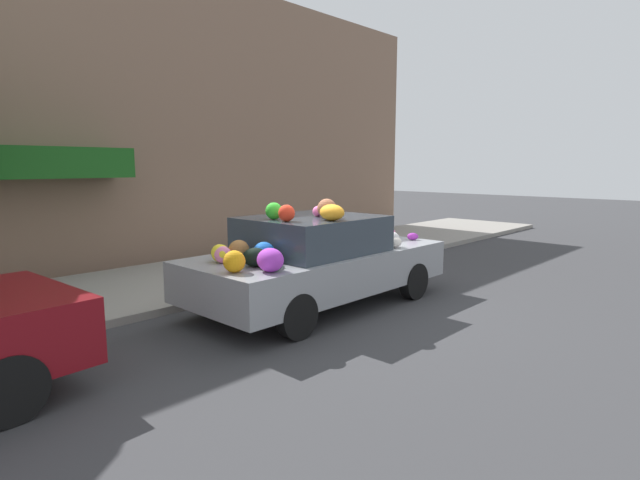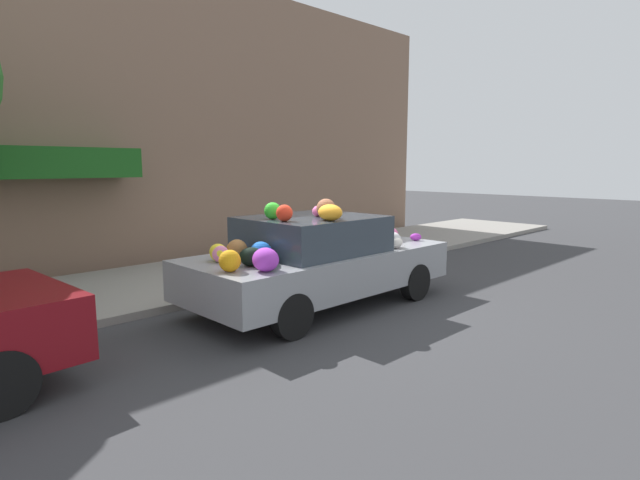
# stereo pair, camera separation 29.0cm
# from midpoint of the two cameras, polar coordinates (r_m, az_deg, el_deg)

# --- Properties ---
(ground_plane) EXTENTS (60.00, 60.00, 0.00)m
(ground_plane) POSITION_cam_midpoint_polar(r_m,az_deg,el_deg) (7.83, 0.33, -7.23)
(ground_plane) COLOR #38383A
(sidewalk_curb) EXTENTS (24.00, 3.20, 0.12)m
(sidewalk_curb) POSITION_cam_midpoint_polar(r_m,az_deg,el_deg) (9.86, -10.82, -3.74)
(sidewalk_curb) COLOR gray
(sidewalk_curb) RESTS_ON ground
(building_facade) EXTENTS (18.00, 1.20, 6.35)m
(building_facade) POSITION_cam_midpoint_polar(r_m,az_deg,el_deg) (11.56, -17.99, 13.11)
(building_facade) COLOR #846651
(building_facade) RESTS_ON ground
(fire_hydrant) EXTENTS (0.20, 0.20, 0.70)m
(fire_hydrant) POSITION_cam_midpoint_polar(r_m,az_deg,el_deg) (9.68, -1.04, -1.39)
(fire_hydrant) COLOR #B2B2B7
(fire_hydrant) RESTS_ON sidewalk_curb
(art_car) EXTENTS (4.20, 1.87, 1.66)m
(art_car) POSITION_cam_midpoint_polar(r_m,az_deg,el_deg) (7.52, 0.82, -2.21)
(art_car) COLOR gray
(art_car) RESTS_ON ground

